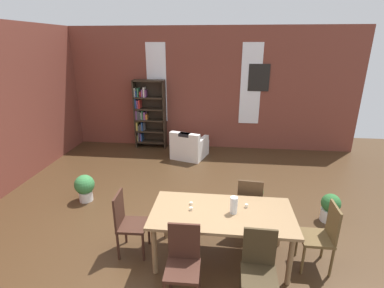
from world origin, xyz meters
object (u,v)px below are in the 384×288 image
Objects in this scene: dining_chair_head_left at (128,221)px; bookshelf_tall at (148,114)px; vase_on_table at (234,205)px; potted_plant_window at (330,207)px; potted_plant_by_shelf at (254,194)px; dining_table at (222,217)px; dining_chair_far_right at (249,203)px; armchair_white at (189,147)px; dining_chair_near_right at (259,267)px; dining_chair_head_right at (322,234)px; potted_plant_corner at (85,187)px; dining_chair_near_left at (183,261)px.

dining_chair_head_left is 4.57m from bookshelf_tall.
potted_plant_window is at bearing 33.73° from vase_on_table.
dining_chair_head_left is 1.80× the size of potted_plant_by_shelf.
dining_table is 3.64× the size of potted_plant_by_shelf.
dining_chair_far_right reaches higher than armchair_white.
dining_chair_far_right is (0.43, 0.70, -0.17)m from dining_table.
dining_chair_near_right is at bearing -127.57° from potted_plant_window.
potted_plant_window is at bearing 65.82° from dining_chair_head_right.
dining_table is at bearing -112.47° from potted_plant_by_shelf.
dining_chair_head_right and dining_chair_head_left have the same top height.
bookshelf_tall is at bearing 116.12° from dining_table.
dining_chair_head_right is 1.89× the size of potted_plant_window.
vase_on_table reaches higher than dining_chair_head_left.
vase_on_table is 0.25× the size of dining_chair_near_right.
dining_table is at bearing 0.13° from dining_chair_head_left.
dining_chair_head_left is at bearing -45.04° from potted_plant_corner.
dining_chair_near_right is 2.10m from potted_plant_by_shelf.
dining_chair_head_right is at bearing -0.02° from dining_table.
dining_chair_head_left is 1.89× the size of potted_plant_window.
dining_chair_near_right is at bearing -63.08° from bookshelf_tall.
vase_on_table is at bearing 0.00° from dining_table.
dining_table is 2.02× the size of dining_chair_head_right.
potted_plant_by_shelf is 0.99× the size of potted_plant_corner.
vase_on_table is (0.15, 0.00, 0.20)m from dining_table.
dining_chair_near_right is at bearing -0.00° from dining_chair_near_left.
potted_plant_by_shelf is at bearing -58.06° from armchair_white.
armchair_white is (-0.48, 4.46, -0.23)m from dining_chair_near_left.
potted_plant_corner is (-0.45, -3.16, -0.69)m from bookshelf_tall.
potted_plant_corner is at bearing 168.92° from dining_chair_far_right.
dining_table is 1.54m from potted_plant_by_shelf.
dining_chair_head_right is (1.18, -0.00, -0.36)m from vase_on_table.
bookshelf_tall reaches higher than dining_chair_head_left.
dining_chair_far_right is at bearing -163.14° from potted_plant_window.
dining_table reaches higher than potted_plant_by_shelf.
potted_plant_window is (1.42, 0.43, -0.25)m from dining_chair_far_right.
dining_table is 0.84m from dining_chair_far_right.
dining_chair_near_left is 1.89× the size of potted_plant_window.
dining_chair_near_left is at bearing -71.24° from bookshelf_tall.
dining_chair_near_left is at bearing -121.58° from dining_chair_far_right.
armchair_white is at bearing 54.93° from potted_plant_corner.
dining_chair_far_right reaches higher than dining_table.
bookshelf_tall is at bearing 124.80° from dining_chair_far_right.
armchair_white is at bearing -28.95° from bookshelf_tall.
dining_chair_far_right reaches higher than potted_plant_corner.
dining_chair_head_right reaches higher than potted_plant_corner.
dining_chair_near_left reaches higher than armchair_white.
potted_plant_corner is 4.48m from potted_plant_window.
dining_chair_far_right and dining_chair_near_right have the same top height.
potted_plant_corner is at bearing 161.86° from dining_chair_head_right.
dining_chair_head_right is 0.49× the size of bookshelf_tall.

